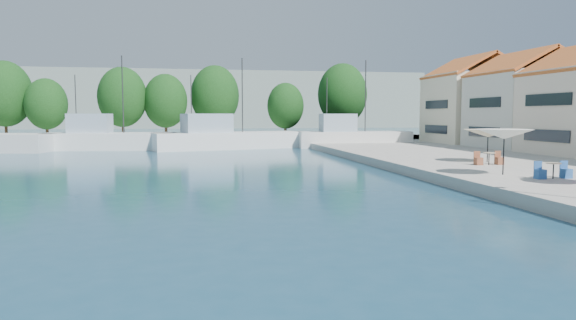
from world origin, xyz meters
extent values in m
cube|color=#9E988F|center=(-8.00, 67.00, 0.30)|extent=(90.00, 16.00, 0.60)
cube|color=gray|center=(-30.00, 160.00, 8.00)|extent=(180.00, 40.00, 16.00)
cube|color=gray|center=(40.00, 180.00, 6.00)|extent=(140.00, 40.00, 12.00)
cube|color=beige|center=(24.00, 42.00, 4.10)|extent=(8.00, 8.50, 7.00)
pyramid|color=#C15F2B|center=(24.00, 42.00, 9.40)|extent=(8.40, 8.80, 1.80)
cube|color=beige|center=(24.00, 51.00, 4.35)|extent=(8.60, 8.50, 7.50)
pyramid|color=#C15F2B|center=(24.00, 51.00, 9.90)|extent=(9.00, 8.80, 1.80)
cube|color=silver|center=(-15.12, 54.60, 0.70)|extent=(13.89, 4.77, 2.20)
cube|color=#95A8B8|center=(-17.16, 54.79, 2.80)|extent=(4.32, 3.09, 2.00)
cylinder|color=#2D2D2D|center=(-13.76, 54.48, 5.80)|extent=(0.12, 0.12, 8.00)
cylinder|color=#2D2D2D|center=(-18.51, 54.91, 4.80)|extent=(0.10, 0.10, 6.00)
cube|color=white|center=(-2.83, 54.14, 0.70)|extent=(16.77, 8.45, 2.20)
cube|color=#95A8B8|center=(-5.17, 53.48, 2.80)|extent=(5.57, 4.44, 2.00)
cylinder|color=#2D2D2D|center=(-1.27, 54.57, 5.80)|extent=(0.12, 0.12, 8.00)
cylinder|color=#2D2D2D|center=(-6.74, 53.04, 4.80)|extent=(0.10, 0.10, 6.00)
cube|color=silver|center=(11.36, 54.24, 0.70)|extent=(12.85, 3.62, 2.20)
cube|color=#95A8B8|center=(9.44, 54.28, 2.80)|extent=(3.89, 2.64, 2.00)
cylinder|color=#2D2D2D|center=(12.63, 54.21, 5.80)|extent=(0.12, 0.12, 8.00)
cylinder|color=#2D2D2D|center=(8.17, 54.31, 4.80)|extent=(0.10, 0.10, 6.00)
cylinder|color=#3F2B19|center=(-30.20, 69.66, 2.82)|extent=(0.36, 0.36, 4.44)
ellipsoid|color=#123711|center=(-30.20, 69.66, 6.37)|extent=(6.74, 6.74, 8.43)
cylinder|color=#3F2B19|center=(-24.97, 68.45, 2.31)|extent=(0.36, 0.36, 3.43)
ellipsoid|color=#123711|center=(-24.97, 68.45, 5.06)|extent=(5.21, 5.21, 6.52)
cylinder|color=#3F2B19|center=(-15.74, 69.31, 2.69)|extent=(0.36, 0.36, 4.17)
ellipsoid|color=#123711|center=(-15.74, 69.31, 6.03)|extent=(6.35, 6.35, 7.93)
cylinder|color=#3F2B19|center=(-10.21, 69.63, 2.51)|extent=(0.36, 0.36, 3.81)
ellipsoid|color=#123711|center=(-10.21, 69.63, 5.55)|extent=(5.79, 5.79, 7.24)
cylinder|color=#3F2B19|center=(-3.53, 71.43, 2.82)|extent=(0.36, 0.36, 4.44)
ellipsoid|color=#123711|center=(-3.53, 71.43, 6.38)|extent=(6.76, 6.76, 8.44)
cylinder|color=#3F2B19|center=(5.96, 68.37, 2.27)|extent=(0.36, 0.36, 3.33)
ellipsoid|color=#123711|center=(5.96, 68.37, 4.93)|extent=(5.06, 5.06, 6.33)
cylinder|color=#3F2B19|center=(14.56, 69.96, 2.92)|extent=(0.36, 0.36, 4.64)
ellipsoid|color=#123711|center=(14.56, 69.96, 6.64)|extent=(7.06, 7.06, 8.82)
cylinder|color=black|center=(9.03, 22.09, 1.76)|extent=(0.06, 0.06, 2.33)
cone|color=white|center=(9.03, 22.09, 2.68)|extent=(2.89, 2.89, 0.50)
cylinder|color=black|center=(12.34, 28.90, 1.66)|extent=(0.06, 0.06, 2.11)
cone|color=beige|center=(12.34, 28.90, 2.46)|extent=(3.24, 3.24, 0.50)
cylinder|color=black|center=(10.45, 20.19, 0.97)|extent=(0.06, 0.06, 0.74)
cylinder|color=beige|center=(10.45, 20.19, 1.34)|extent=(0.70, 0.70, 0.04)
cube|color=#27589C|center=(11.15, 20.19, 0.83)|extent=(0.42, 0.42, 0.46)
cube|color=#27589C|center=(9.75, 20.19, 0.83)|extent=(0.42, 0.42, 0.46)
cylinder|color=black|center=(11.28, 27.01, 0.97)|extent=(0.06, 0.06, 0.74)
cylinder|color=beige|center=(11.28, 27.01, 1.34)|extent=(0.70, 0.70, 0.04)
cube|color=brown|center=(11.98, 27.01, 0.83)|extent=(0.42, 0.42, 0.46)
cube|color=brown|center=(10.58, 27.01, 0.83)|extent=(0.42, 0.42, 0.46)
camera|label=1|loc=(-6.50, -1.57, 3.64)|focal=32.00mm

